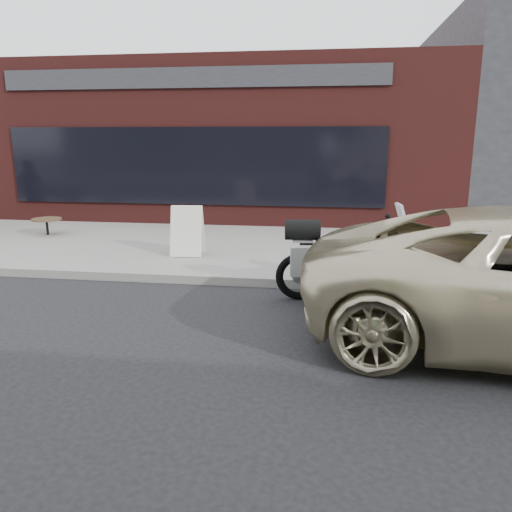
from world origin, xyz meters
name	(u,v)px	position (x,y,z in m)	size (l,w,h in m)	color
ground	(144,413)	(0.00, 0.00, 0.00)	(120.00, 120.00, 0.00)	black
near_sidewalk	(256,245)	(0.00, 7.00, 0.07)	(44.00, 6.00, 0.15)	gray
storefront	(229,143)	(-2.00, 13.98, 2.25)	(14.00, 10.07, 4.50)	#4F1B19
motorcycle	(344,259)	(1.85, 3.53, 0.64)	(2.36, 0.93, 1.49)	black
sandwich_sign	(187,230)	(-1.15, 5.54, 0.64)	(0.66, 0.61, 0.98)	white
cafe_table	(47,220)	(-5.08, 7.07, 0.51)	(0.69, 0.69, 0.40)	black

